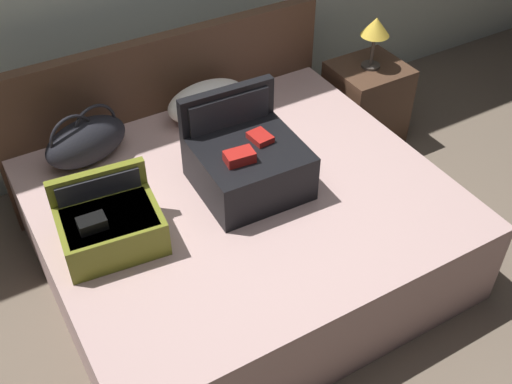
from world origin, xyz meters
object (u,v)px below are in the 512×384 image
hard_case_large (248,162)px  pillow_near_headboard (207,101)px  hard_case_medium (110,226)px  nightstand (365,104)px  bed (244,229)px  duffel_bag (86,141)px  table_lamp (375,29)px

hard_case_large → pillow_near_headboard: size_ratio=1.07×
hard_case_medium → nightstand: (1.88, 0.59, -0.33)m
bed → hard_case_medium: size_ratio=4.11×
hard_case_medium → pillow_near_headboard: (0.81, 0.67, -0.00)m
duffel_bag → pillow_near_headboard: 0.70m
hard_case_medium → table_lamp: bearing=23.5°
pillow_near_headboard → bed: bearing=-102.6°
hard_case_large → pillow_near_headboard: 0.64m
bed → hard_case_medium: (-0.66, -0.00, 0.35)m
bed → hard_case_large: size_ratio=3.76×
hard_case_large → nightstand: bearing=26.9°
bed → duffel_bag: duffel_bag is taller
bed → table_lamp: (1.23, 0.58, 0.54)m
bed → hard_case_large: 0.40m
hard_case_medium → table_lamp: table_lamp is taller
duffel_bag → nightstand: 1.81m
hard_case_large → pillow_near_headboard: bearing=83.0°
nightstand → table_lamp: bearing=-153.4°
hard_case_large → table_lamp: bearing=26.9°
hard_case_medium → nightstand: bearing=23.5°
bed → pillow_near_headboard: size_ratio=4.02×
hard_case_large → hard_case_medium: (-0.71, -0.04, -0.04)m
hard_case_medium → duffel_bag: 0.64m
hard_case_large → duffel_bag: size_ratio=1.04×
bed → hard_case_large: (0.05, 0.04, 0.39)m
duffel_bag → table_lamp: size_ratio=1.51×
bed → nightstand: size_ratio=3.53×
hard_case_large → table_lamp: (1.18, 0.55, 0.15)m
hard_case_medium → duffel_bag: size_ratio=0.95×
duffel_bag → nightstand: bearing=-1.3°
nightstand → pillow_near_headboard: bearing=175.5°
hard_case_medium → duffel_bag: hard_case_medium is taller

